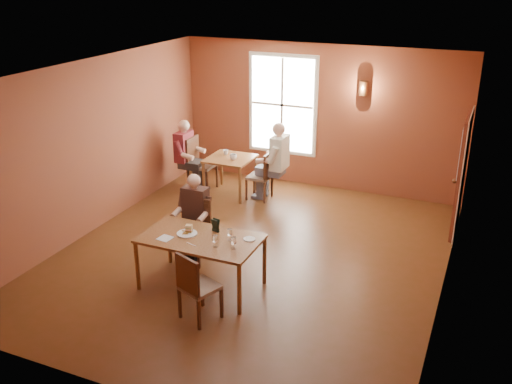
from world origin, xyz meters
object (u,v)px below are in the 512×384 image
at_px(main_table, 201,262).
at_px(second_table, 230,176).
at_px(chair_diner_main, 193,232).
at_px(diner_white, 261,163).
at_px(diner_maroon, 201,157).
at_px(chair_empty, 200,286).
at_px(diner_main, 192,223).
at_px(chair_diner_maroon, 202,164).
at_px(chair_diner_white, 259,175).

distance_m(main_table, second_table, 3.68).
bearing_deg(main_table, chair_diner_main, 127.57).
height_order(chair_diner_main, diner_white, diner_white).
distance_m(chair_diner_main, second_table, 2.92).
bearing_deg(second_table, diner_maroon, 180.00).
bearing_deg(chair_empty, diner_maroon, 139.35).
xyz_separation_m(main_table, diner_maroon, (-1.89, 3.48, 0.32)).
bearing_deg(diner_maroon, chair_diner_main, 26.13).
xyz_separation_m(chair_diner_main, diner_main, (0.00, -0.03, 0.16)).
bearing_deg(chair_diner_main, diner_main, 90.00).
height_order(diner_main, diner_white, diner_white).
xyz_separation_m(chair_diner_main, chair_diner_maroon, (-1.36, 2.83, 0.05)).
height_order(chair_diner_main, diner_main, diner_main).
height_order(chair_diner_main, diner_maroon, diner_maroon).
xyz_separation_m(main_table, diner_white, (-0.53, 3.48, 0.37)).
distance_m(second_table, chair_diner_white, 0.66).
distance_m(diner_white, chair_diner_maroon, 1.35).
bearing_deg(diner_maroon, diner_white, 90.00).
bearing_deg(diner_maroon, main_table, 28.48).
bearing_deg(diner_white, chair_diner_maroon, 90.00).
bearing_deg(diner_maroon, chair_empty, 28.27).
bearing_deg(diner_white, chair_diner_main, -179.42).
bearing_deg(chair_diner_white, diner_main, -178.83).
xyz_separation_m(main_table, chair_diner_white, (-0.56, 3.48, 0.09)).
height_order(second_table, diner_white, diner_white).
distance_m(chair_empty, diner_maroon, 4.78).
distance_m(diner_main, chair_diner_white, 2.87).
bearing_deg(diner_maroon, diner_main, 25.89).
distance_m(main_table, diner_main, 0.84).
height_order(second_table, diner_maroon, diner_maroon).
height_order(main_table, chair_empty, chair_empty).
xyz_separation_m(diner_white, diner_maroon, (-1.36, 0.00, -0.05)).
height_order(second_table, chair_diner_maroon, chair_diner_maroon).
relative_size(chair_diner_main, diner_main, 0.76).
bearing_deg(chair_empty, second_table, 131.69).
bearing_deg(chair_diner_maroon, chair_empty, 27.96).
bearing_deg(chair_diner_maroon, chair_diner_main, 25.64).
xyz_separation_m(diner_white, chair_diner_maroon, (-1.33, 0.00, -0.21)).
bearing_deg(chair_diner_main, diner_maroon, -63.87).
bearing_deg(chair_empty, chair_diner_main, 143.52).
bearing_deg(chair_empty, diner_white, 123.17).
height_order(chair_diner_main, chair_empty, chair_diner_main).
relative_size(diner_main, diner_maroon, 0.92).
xyz_separation_m(second_table, chair_diner_white, (0.65, 0.00, 0.10)).
bearing_deg(second_table, chair_diner_maroon, 180.00).
xyz_separation_m(chair_diner_maroon, diner_maroon, (-0.03, 0.00, 0.16)).
relative_size(main_table, diner_main, 1.28).
bearing_deg(main_table, second_table, 109.15).
distance_m(chair_empty, chair_diner_white, 4.31).
height_order(diner_white, chair_diner_maroon, diner_white).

